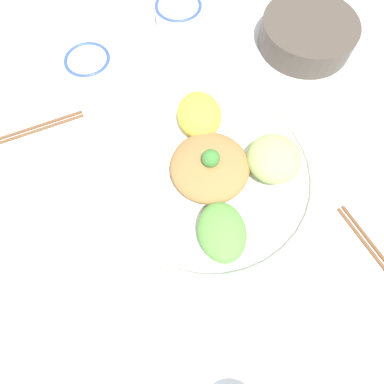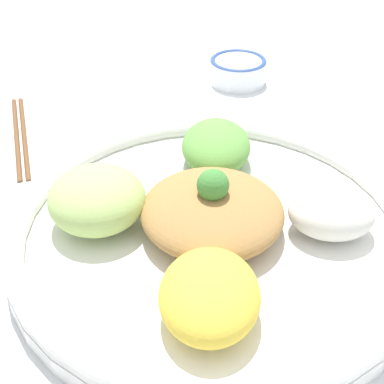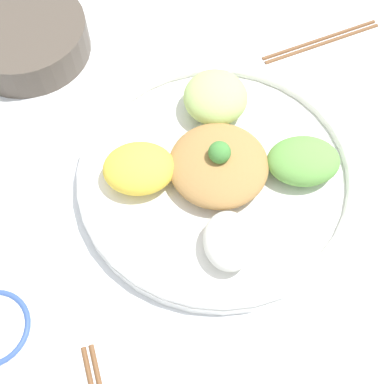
{
  "view_description": "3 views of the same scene",
  "coord_description": "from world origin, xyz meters",
  "views": [
    {
      "loc": [
        -0.01,
        0.26,
        0.56
      ],
      "look_at": [
        0.01,
        0.04,
        0.03
      ],
      "focal_mm": 30.0,
      "sensor_mm": 36.0,
      "label": 1
    },
    {
      "loc": [
        0.09,
        -0.4,
        0.38
      ],
      "look_at": [
        -0.05,
        0.04,
        0.03
      ],
      "focal_mm": 50.0,
      "sensor_mm": 36.0,
      "label": 2
    },
    {
      "loc": [
        0.38,
        0.04,
        0.69
      ],
      "look_at": [
        0.02,
        -0.03,
        0.03
      ],
      "focal_mm": 50.0,
      "sensor_mm": 36.0,
      "label": 3
    }
  ],
  "objects": [
    {
      "name": "ground_plane",
      "position": [
        0.0,
        0.0,
        0.0
      ],
      "size": [
        2.4,
        2.4,
        0.0
      ],
      "primitive_type": "plane",
      "color": "white"
    },
    {
      "name": "salad_platter",
      "position": [
        -0.02,
        0.0,
        0.03
      ],
      "size": [
        0.41,
        0.41,
        0.09
      ],
      "color": "white",
      "rests_on": "ground_plane"
    },
    {
      "name": "sauce_bowl_dark",
      "position": [
        -0.08,
        0.39,
        0.02
      ],
      "size": [
        0.09,
        0.09,
        0.04
      ],
      "color": "white",
      "rests_on": "ground_plane"
    },
    {
      "name": "chopsticks_pair_far",
      "position": [
        -0.33,
        0.13,
        0.0
      ],
      "size": [
        0.14,
        0.2,
        0.01
      ],
      "rotation": [
        0.0,
        0.0,
        2.16
      ],
      "color": "brown",
      "rests_on": "ground_plane"
    }
  ]
}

